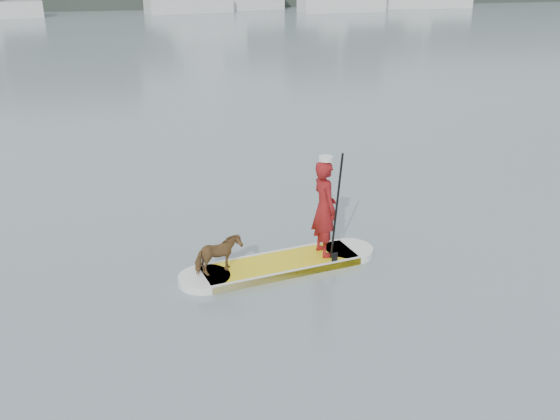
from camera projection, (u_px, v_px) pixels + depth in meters
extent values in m
plane|color=slate|center=(392.00, 180.00, 13.90)|extent=(140.00, 140.00, 0.00)
cube|color=yellow|center=(280.00, 265.00, 9.93)|extent=(2.59, 1.14, 0.12)
cylinder|color=silver|center=(204.00, 279.00, 9.48)|extent=(0.80, 0.80, 0.12)
cylinder|color=silver|center=(349.00, 251.00, 10.38)|extent=(0.80, 0.80, 0.12)
cube|color=silver|center=(271.00, 255.00, 10.25)|extent=(2.48, 0.41, 0.12)
cube|color=silver|center=(289.00, 275.00, 9.62)|extent=(2.48, 0.41, 0.12)
imported|color=maroon|center=(324.00, 208.00, 9.89)|extent=(0.44, 0.61, 1.58)
cylinder|color=silver|center=(326.00, 159.00, 9.58)|extent=(0.22, 0.22, 0.07)
imported|color=brown|center=(218.00, 255.00, 9.43)|extent=(0.78, 0.53, 0.60)
cylinder|color=black|center=(336.00, 210.00, 9.59)|extent=(0.08, 0.30, 1.89)
cube|color=black|center=(334.00, 262.00, 9.93)|extent=(0.10, 0.03, 0.32)
cube|color=silver|center=(189.00, 5.00, 55.06)|extent=(7.87, 3.84, 1.26)
cube|color=silver|center=(342.00, 4.00, 55.87)|extent=(7.77, 2.82, 1.34)
cube|color=silver|center=(427.00, 1.00, 60.47)|extent=(8.66, 3.52, 1.34)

